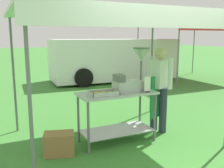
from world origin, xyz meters
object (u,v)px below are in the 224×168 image
at_px(stall_canopy, 115,17).
at_px(vendor, 159,85).
at_px(donut_cart, 117,107).
at_px(supply_crate, 59,144).
at_px(neighbour_tent, 189,26).
at_px(donut_tray, 103,94).
at_px(menu_sign, 147,85).
at_px(donut_fryer, 133,74).
at_px(van_white, 114,59).

xyz_separation_m(stall_canopy, vendor, (0.94, 0.01, -1.21)).
xyz_separation_m(donut_cart, supply_crate, (-1.03, -0.08, -0.45)).
bearing_deg(neighbour_tent, donut_cart, -140.54).
bearing_deg(donut_tray, vendor, 9.85).
distance_m(supply_crate, neighbour_tent, 8.27).
bearing_deg(neighbour_tent, supply_crate, -144.81).
height_order(donut_tray, menu_sign, menu_sign).
bearing_deg(donut_cart, supply_crate, -175.71).
bearing_deg(stall_canopy, donut_fryer, -16.09).
relative_size(donut_cart, neighbour_tent, 0.39).
distance_m(donut_cart, van_white, 6.34).
bearing_deg(vendor, menu_sign, -145.71).
xyz_separation_m(vendor, supply_crate, (-1.97, -0.19, -0.73)).
bearing_deg(stall_canopy, menu_sign, -33.54).
bearing_deg(menu_sign, donut_tray, 172.07).
height_order(donut_fryer, vendor, donut_fryer).
distance_m(donut_tray, neighbour_tent, 7.55).
bearing_deg(donut_tray, donut_cart, 19.28).
xyz_separation_m(donut_cart, vendor, (0.94, 0.11, 0.28)).
relative_size(donut_cart, vendor, 0.82).
bearing_deg(supply_crate, donut_tray, -2.12).
bearing_deg(donut_fryer, neighbour_tent, 41.07).
height_order(donut_tray, van_white, van_white).
bearing_deg(donut_cart, vendor, 6.69).
relative_size(menu_sign, neighbour_tent, 0.08).
xyz_separation_m(stall_canopy, donut_cart, (-0.00, -0.10, -1.50)).
relative_size(menu_sign, supply_crate, 0.51).
height_order(vendor, van_white, van_white).
bearing_deg(donut_tray, supply_crate, 177.88).
bearing_deg(vendor, supply_crate, -174.57).
xyz_separation_m(menu_sign, supply_crate, (-1.50, 0.13, -0.82)).
bearing_deg(stall_canopy, donut_cart, -90.00).
xyz_separation_m(supply_crate, neighbour_tent, (6.54, 4.61, 2.05)).
distance_m(vendor, neighbour_tent, 6.50).
bearing_deg(donut_tray, donut_fryer, 10.28).
bearing_deg(van_white, donut_tray, -116.82).
distance_m(stall_canopy, donut_fryer, 1.00).
height_order(stall_canopy, menu_sign, stall_canopy).
relative_size(vendor, neighbour_tent, 0.48).
height_order(donut_cart, van_white, van_white).
relative_size(donut_tray, supply_crate, 0.88).
bearing_deg(stall_canopy, van_white, 64.79).
bearing_deg(stall_canopy, supply_crate, -170.38).
bearing_deg(supply_crate, donut_cart, 4.29).
bearing_deg(vendor, donut_tray, -170.15).
relative_size(donut_fryer, neighbour_tent, 0.22).
xyz_separation_m(vendor, van_white, (1.72, 5.64, -0.03)).
relative_size(donut_cart, donut_tray, 2.86).
distance_m(donut_fryer, supply_crate, 1.68).
distance_m(donut_fryer, menu_sign, 0.32).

